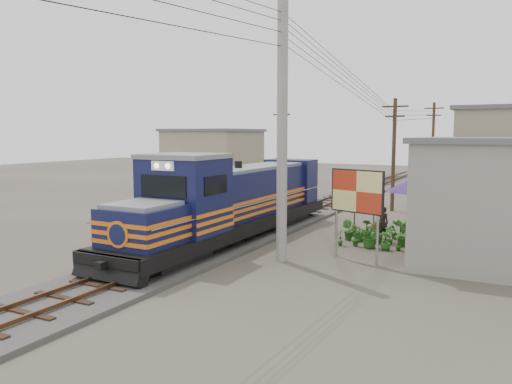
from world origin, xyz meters
The scene contains 15 objects.
ground centered at (0.00, 0.00, 0.00)m, with size 120.00×120.00×0.00m, color #473F35.
ballast centered at (0.00, 10.00, 0.08)m, with size 3.60×70.00×0.16m, color #595651.
track centered at (0.00, 10.00, 0.26)m, with size 1.15×70.00×0.12m.
locomotive centered at (0.00, 1.78, 1.72)m, with size 2.92×15.87×3.93m.
utility_pole_main centered at (3.50, -0.50, 5.00)m, with size 0.40×0.40×10.00m.
wooden_pole_mid centered at (4.50, 14.00, 3.68)m, with size 1.60×0.24×7.00m.
wooden_pole_far centered at (4.80, 28.00, 3.93)m, with size 1.60×0.24×7.50m.
wooden_pole_left centered at (-5.00, 18.00, 3.68)m, with size 1.60×0.24×7.00m.
power_lines centered at (-0.14, 8.49, 7.56)m, with size 9.65×19.00×3.30m.
shophouse_back centered at (11.00, 22.00, 2.11)m, with size 6.30×6.30×4.20m.
shophouse_left centered at (-10.00, 16.00, 2.61)m, with size 6.30×6.30×5.20m.
billboard centered at (6.01, 0.83, 2.59)m, with size 2.20×0.80×3.51m.
market_umbrella centered at (6.99, 6.62, 2.40)m, with size 2.62×2.62×2.73m.
vendor centered at (6.06, 4.89, 0.79)m, with size 0.58×0.38×1.58m, color black.
plant_nursery centered at (5.74, 4.05, 0.45)m, with size 3.15×3.04×1.05m.
Camera 1 is at (11.25, -17.47, 4.85)m, focal length 35.00 mm.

